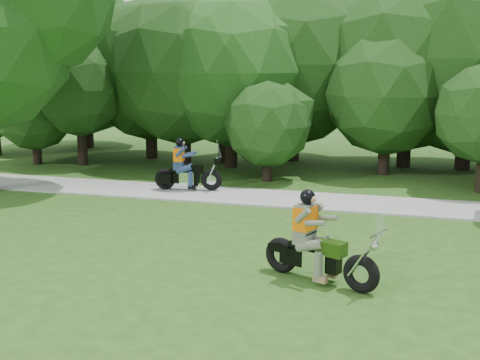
# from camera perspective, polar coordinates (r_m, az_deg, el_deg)

# --- Properties ---
(ground) EXTENTS (100.00, 100.00, 0.00)m
(ground) POSITION_cam_1_polar(r_m,az_deg,el_deg) (10.52, 0.37, -11.72)
(ground) COLOR #2B4D16
(ground) RESTS_ON ground
(walkway) EXTENTS (60.00, 2.20, 0.06)m
(walkway) POSITION_cam_1_polar(r_m,az_deg,el_deg) (17.99, 7.22, -1.98)
(walkway) COLOR #999994
(walkway) RESTS_ON ground
(tree_line) EXTENTS (40.67, 11.63, 7.88)m
(tree_line) POSITION_cam_1_polar(r_m,az_deg,el_deg) (23.63, 10.84, 9.86)
(tree_line) COLOR black
(tree_line) RESTS_ON ground
(chopper_motorcycle) EXTENTS (2.37, 1.30, 1.75)m
(chopper_motorcycle) POSITION_cam_1_polar(r_m,az_deg,el_deg) (11.46, 7.07, -6.41)
(chopper_motorcycle) COLOR black
(chopper_motorcycle) RESTS_ON ground
(touring_motorcycle) EXTENTS (2.19, 0.91, 1.67)m
(touring_motorcycle) POSITION_cam_1_polar(r_m,az_deg,el_deg) (19.23, -5.35, 0.85)
(touring_motorcycle) COLOR black
(touring_motorcycle) RESTS_ON walkway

